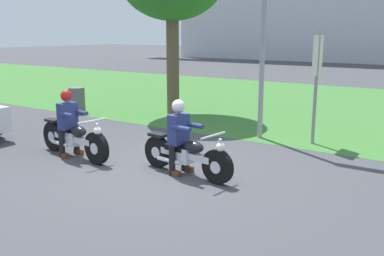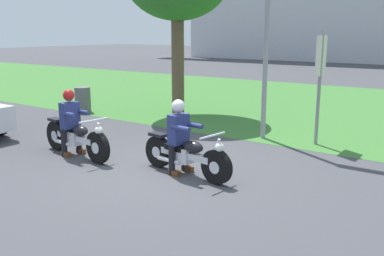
{
  "view_description": "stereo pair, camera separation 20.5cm",
  "coord_description": "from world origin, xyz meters",
  "px_view_note": "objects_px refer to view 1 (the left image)",
  "views": [
    {
      "loc": [
        4.89,
        -6.17,
        2.59
      ],
      "look_at": [
        0.56,
        0.3,
        0.85
      ],
      "focal_mm": 40.53,
      "sensor_mm": 36.0,
      "label": 1
    },
    {
      "loc": [
        5.06,
        -6.05,
        2.59
      ],
      "look_at": [
        0.56,
        0.3,
        0.85
      ],
      "focal_mm": 40.53,
      "sensor_mm": 36.0,
      "label": 2
    }
  ],
  "objects_px": {
    "motorcycle_lead": "(186,155)",
    "sign_banner": "(317,70)",
    "rider_follow": "(68,118)",
    "streetlight_pole": "(269,4)",
    "rider_lead": "(179,131)",
    "motorcycle_follow": "(74,139)",
    "trash_can": "(77,100)"
  },
  "relations": [
    {
      "from": "motorcycle_lead",
      "to": "sign_banner",
      "type": "relative_size",
      "value": 0.8
    },
    {
      "from": "motorcycle_lead",
      "to": "streetlight_pole",
      "type": "relative_size",
      "value": 0.41
    },
    {
      "from": "motorcycle_lead",
      "to": "trash_can",
      "type": "bearing_deg",
      "value": 160.74
    },
    {
      "from": "sign_banner",
      "to": "rider_lead",
      "type": "bearing_deg",
      "value": -110.82
    },
    {
      "from": "motorcycle_lead",
      "to": "rider_lead",
      "type": "distance_m",
      "value": 0.46
    },
    {
      "from": "motorcycle_lead",
      "to": "streetlight_pole",
      "type": "xyz_separation_m",
      "value": [
        0.02,
        3.4,
        2.84
      ]
    },
    {
      "from": "sign_banner",
      "to": "streetlight_pole",
      "type": "bearing_deg",
      "value": -172.17
    },
    {
      "from": "rider_lead",
      "to": "trash_can",
      "type": "xyz_separation_m",
      "value": [
        -6.35,
        3.2,
        -0.4
      ]
    },
    {
      "from": "rider_lead",
      "to": "rider_follow",
      "type": "bearing_deg",
      "value": -165.61
    },
    {
      "from": "trash_can",
      "to": "sign_banner",
      "type": "bearing_deg",
      "value": 2.52
    },
    {
      "from": "motorcycle_follow",
      "to": "streetlight_pole",
      "type": "relative_size",
      "value": 0.43
    },
    {
      "from": "motorcycle_lead",
      "to": "rider_lead",
      "type": "height_order",
      "value": "rider_lead"
    },
    {
      "from": "motorcycle_lead",
      "to": "sign_banner",
      "type": "height_order",
      "value": "sign_banner"
    },
    {
      "from": "rider_lead",
      "to": "motorcycle_follow",
      "type": "distance_m",
      "value": 2.51
    },
    {
      "from": "motorcycle_follow",
      "to": "trash_can",
      "type": "height_order",
      "value": "motorcycle_follow"
    },
    {
      "from": "sign_banner",
      "to": "motorcycle_follow",
      "type": "bearing_deg",
      "value": -134.27
    },
    {
      "from": "motorcycle_lead",
      "to": "rider_lead",
      "type": "xyz_separation_m",
      "value": [
        -0.17,
        0.02,
        0.43
      ]
    },
    {
      "from": "motorcycle_lead",
      "to": "motorcycle_follow",
      "type": "relative_size",
      "value": 0.95
    },
    {
      "from": "motorcycle_follow",
      "to": "sign_banner",
      "type": "bearing_deg",
      "value": 52.75
    },
    {
      "from": "rider_lead",
      "to": "trash_can",
      "type": "relative_size",
      "value": 1.69
    },
    {
      "from": "motorcycle_follow",
      "to": "motorcycle_lead",
      "type": "bearing_deg",
      "value": 14.38
    },
    {
      "from": "trash_can",
      "to": "sign_banner",
      "type": "distance_m",
      "value": 7.81
    },
    {
      "from": "streetlight_pole",
      "to": "trash_can",
      "type": "height_order",
      "value": "streetlight_pole"
    },
    {
      "from": "sign_banner",
      "to": "trash_can",
      "type": "bearing_deg",
      "value": -177.48
    },
    {
      "from": "motorcycle_lead",
      "to": "rider_follow",
      "type": "bearing_deg",
      "value": -166.52
    },
    {
      "from": "rider_follow",
      "to": "motorcycle_follow",
      "type": "bearing_deg",
      "value": -0.81
    },
    {
      "from": "rider_lead",
      "to": "motorcycle_follow",
      "type": "xyz_separation_m",
      "value": [
        -2.45,
        -0.36,
        -0.41
      ]
    },
    {
      "from": "rider_lead",
      "to": "rider_follow",
      "type": "xyz_separation_m",
      "value": [
        -2.62,
        -0.34,
        0.01
      ]
    },
    {
      "from": "rider_follow",
      "to": "sign_banner",
      "type": "xyz_separation_m",
      "value": [
        3.96,
        3.87,
        0.9
      ]
    },
    {
      "from": "streetlight_pole",
      "to": "trash_can",
      "type": "xyz_separation_m",
      "value": [
        -6.53,
        -0.18,
        -2.81
      ]
    },
    {
      "from": "rider_lead",
      "to": "sign_banner",
      "type": "height_order",
      "value": "sign_banner"
    },
    {
      "from": "rider_lead",
      "to": "motorcycle_lead",
      "type": "bearing_deg",
      "value": -0.87
    }
  ]
}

